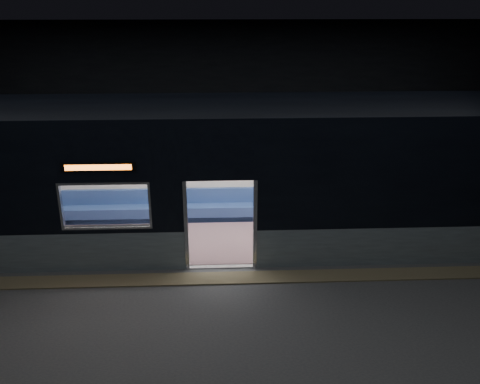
{
  "coord_description": "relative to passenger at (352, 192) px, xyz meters",
  "views": [
    {
      "loc": [
        -0.03,
        -8.87,
        5.55
      ],
      "look_at": [
        0.47,
        2.3,
        1.3
      ],
      "focal_mm": 38.0,
      "sensor_mm": 36.0,
      "label": 1
    }
  ],
  "objects": [
    {
      "name": "metro_car",
      "position": [
        -3.49,
        -1.0,
        1.06
      ],
      "size": [
        18.0,
        3.04,
        3.35
      ],
      "color": "#91A4AD",
      "rests_on": "station_floor"
    },
    {
      "name": "station_envelope",
      "position": [
        -3.49,
        -3.55,
        2.88
      ],
      "size": [
        24.0,
        14.0,
        5.0
      ],
      "color": "black",
      "rests_on": "station_floor"
    },
    {
      "name": "station_floor",
      "position": [
        -3.49,
        -3.55,
        -0.79
      ],
      "size": [
        24.0,
        14.0,
        0.01
      ],
      "primitive_type": "cube",
      "color": "#47494C",
      "rests_on": "ground"
    },
    {
      "name": "tactile_strip",
      "position": [
        -3.49,
        -3.0,
        -0.77
      ],
      "size": [
        22.8,
        0.5,
        0.03
      ],
      "primitive_type": "cube",
      "color": "#8C7F59",
      "rests_on": "station_floor"
    },
    {
      "name": "transit_map",
      "position": [
        -0.47,
        0.31,
        0.73
      ],
      "size": [
        1.12,
        0.03,
        0.72
      ],
      "primitive_type": "cube",
      "color": "white",
      "rests_on": "metro_car"
    },
    {
      "name": "passenger",
      "position": [
        0.0,
        0.0,
        0.0
      ],
      "size": [
        0.41,
        0.68,
        1.34
      ],
      "rotation": [
        0.0,
        0.0,
        0.12
      ],
      "color": "black",
      "rests_on": "metro_car"
    },
    {
      "name": "handbag",
      "position": [
        -0.04,
        -0.22,
        -0.11
      ],
      "size": [
        0.33,
        0.29,
        0.15
      ],
      "primitive_type": "cube",
      "rotation": [
        0.0,
        0.0,
        0.14
      ],
      "color": "black",
      "rests_on": "passenger"
    }
  ]
}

